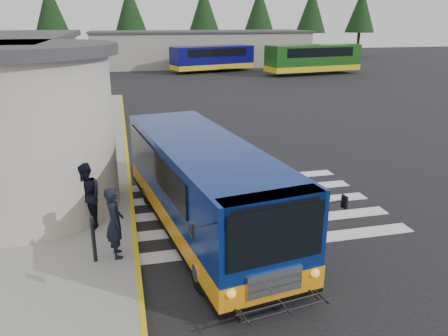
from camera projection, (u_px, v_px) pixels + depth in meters
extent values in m
plane|color=black|center=(256.00, 196.00, 14.50)|extent=(140.00, 140.00, 0.00)
cube|color=gold|center=(128.00, 166.00, 17.27)|extent=(0.12, 34.00, 0.16)
cylinder|color=beige|center=(22.00, 135.00, 12.65)|extent=(5.20, 5.20, 4.50)
cylinder|color=#38383A|center=(9.00, 49.00, 11.87)|extent=(5.80, 5.80, 0.30)
cube|color=black|center=(63.00, 134.00, 17.27)|extent=(0.08, 1.20, 2.20)
cube|color=#38383A|center=(72.00, 101.00, 16.96)|extent=(1.20, 1.80, 0.12)
cube|color=silver|center=(274.00, 243.00, 11.45)|extent=(8.00, 0.55, 0.01)
cube|color=silver|center=(260.00, 223.00, 12.55)|extent=(8.00, 0.55, 0.01)
cube|color=silver|center=(248.00, 207.00, 13.66)|extent=(8.00, 0.55, 0.01)
cube|color=silver|center=(238.00, 193.00, 14.76)|extent=(8.00, 0.55, 0.01)
cube|color=silver|center=(230.00, 181.00, 15.86)|extent=(8.00, 0.55, 0.01)
cube|color=gray|center=(201.00, 49.00, 53.82)|extent=(26.00, 8.00, 4.00)
cube|color=#38383A|center=(201.00, 32.00, 53.13)|extent=(26.40, 8.40, 0.20)
cylinder|color=black|center=(55.00, 49.00, 57.29)|extent=(0.44, 0.44, 3.60)
cone|color=black|center=(50.00, 9.00, 55.66)|extent=(4.40, 4.40, 6.40)
cylinder|color=black|center=(133.00, 48.00, 59.48)|extent=(0.44, 0.44, 3.60)
cone|color=black|center=(130.00, 9.00, 57.86)|extent=(4.40, 4.40, 6.40)
cylinder|color=black|center=(204.00, 47.00, 61.68)|extent=(0.44, 0.44, 3.60)
cone|color=black|center=(204.00, 9.00, 60.06)|extent=(4.40, 4.40, 6.40)
cylinder|color=black|center=(258.00, 46.00, 63.44)|extent=(0.44, 0.44, 3.60)
cone|color=black|center=(259.00, 10.00, 61.82)|extent=(4.40, 4.40, 6.40)
cylinder|color=black|center=(309.00, 45.00, 65.20)|extent=(0.44, 0.44, 3.60)
cone|color=black|center=(312.00, 10.00, 63.57)|extent=(4.40, 4.40, 6.40)
cylinder|color=black|center=(358.00, 45.00, 66.95)|extent=(0.44, 0.44, 3.60)
cone|color=black|center=(361.00, 10.00, 65.33)|extent=(4.40, 4.40, 6.40)
cube|color=navy|center=(203.00, 181.00, 11.80)|extent=(3.49, 8.45, 2.14)
cube|color=orange|center=(203.00, 208.00, 12.06)|extent=(3.53, 8.49, 0.51)
cube|color=black|center=(203.00, 218.00, 12.16)|extent=(3.51, 8.48, 0.20)
cube|color=black|center=(277.00, 236.00, 8.08)|extent=(1.99, 0.36, 1.14)
cube|color=silver|center=(275.00, 283.00, 8.39)|extent=(1.18, 0.23, 0.50)
cube|color=black|center=(153.00, 163.00, 11.88)|extent=(0.95, 5.95, 0.82)
cube|color=black|center=(232.00, 153.00, 12.71)|extent=(0.95, 5.95, 0.82)
cylinder|color=black|center=(202.00, 272.00, 9.37)|extent=(0.40, 0.91, 0.87)
cylinder|color=black|center=(284.00, 254.00, 10.08)|extent=(0.40, 0.91, 0.87)
cylinder|color=black|center=(149.00, 190.00, 13.84)|extent=(0.40, 0.91, 0.87)
cylinder|color=black|center=(208.00, 182.00, 14.56)|extent=(0.40, 0.91, 0.87)
cube|color=black|center=(192.00, 230.00, 7.53)|extent=(0.07, 0.17, 0.27)
cube|color=black|center=(344.00, 202.00, 8.66)|extent=(0.07, 0.17, 0.27)
imported|color=black|center=(115.00, 222.00, 10.31)|extent=(0.52, 0.70, 1.76)
imported|color=black|center=(86.00, 196.00, 11.70)|extent=(1.08, 1.14, 1.86)
cylinder|color=black|center=(94.00, 240.00, 10.16)|extent=(0.09, 0.09, 1.11)
cube|color=#080758|center=(212.00, 57.00, 47.96)|extent=(9.54, 4.97, 2.35)
cube|color=gold|center=(213.00, 66.00, 48.27)|extent=(9.58, 5.01, 0.51)
cube|color=black|center=(212.00, 52.00, 47.78)|extent=(7.59, 4.46, 0.82)
cube|color=#164713|center=(313.00, 57.00, 45.68)|extent=(10.39, 4.28, 2.58)
cube|color=gold|center=(312.00, 68.00, 46.02)|extent=(10.43, 4.32, 0.56)
cube|color=black|center=(313.00, 51.00, 45.48)|extent=(8.18, 4.00, 0.90)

